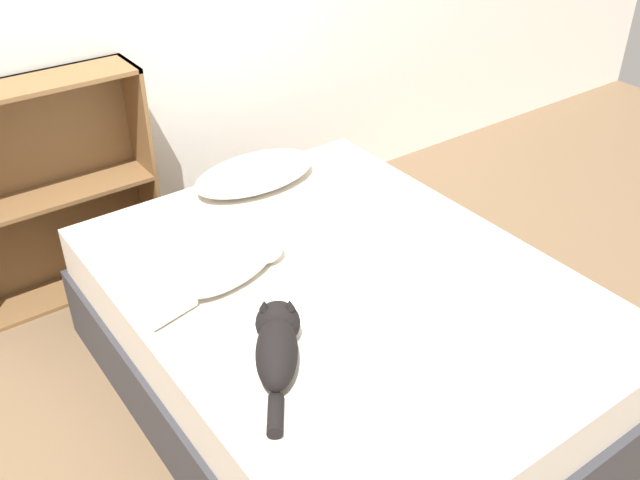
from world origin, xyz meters
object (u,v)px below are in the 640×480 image
Objects in this scene: pillow at (255,173)px; cat_dark at (277,343)px; cat_light at (237,264)px; bookshelf at (38,192)px; bed at (342,337)px.

cat_dark is at bearing -118.12° from pillow.
cat_light is (-0.43, -0.57, -0.00)m from pillow.
bookshelf reaches higher than pillow.
bed is 1.89× the size of bookshelf.
cat_light reaches higher than bed.
cat_dark reaches higher than pillow.
bed is 1.56m from bookshelf.
cat_dark is 1.61m from bookshelf.
bed is 4.58× the size of cat_dark.
cat_dark is (-0.12, -0.47, 0.01)m from cat_light.
cat_light is 1.19m from bookshelf.
bed is 3.38× the size of pillow.
pillow is 1.00m from bookshelf.
pillow is 1.36× the size of cat_dark.
pillow is 0.72m from cat_light.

